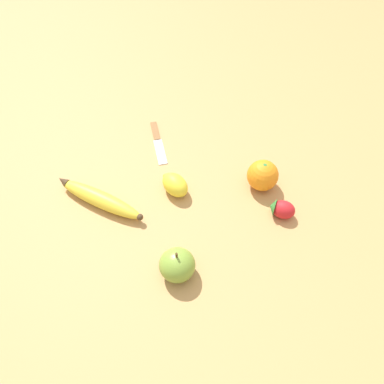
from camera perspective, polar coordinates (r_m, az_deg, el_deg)
The scene contains 7 objects.
ground_plane at distance 0.81m, azimuth -2.54°, elevation -5.80°, with size 3.00×3.00×0.00m, color tan.
banana at distance 0.86m, azimuth -13.94°, elevation -0.99°, with size 0.23×0.06×0.04m.
orange at distance 0.87m, azimuth 10.72°, elevation 2.51°, with size 0.07×0.07×0.07m.
strawberry at distance 0.84m, azimuth 13.49°, elevation -2.54°, with size 0.06×0.05×0.04m.
apple at distance 0.74m, azimuth -2.27°, elevation -11.04°, with size 0.07×0.07×0.08m.
lemon at distance 0.86m, azimuth -2.62°, elevation 1.14°, with size 0.08×0.07×0.05m.
paring_knife at distance 0.99m, azimuth -5.26°, elevation 7.84°, with size 0.13×0.12×0.01m.
Camera 1 is at (-0.28, 0.34, 0.69)m, focal length 35.00 mm.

